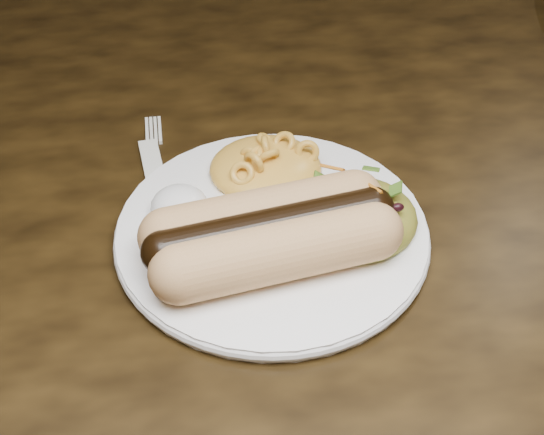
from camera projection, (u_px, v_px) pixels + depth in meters
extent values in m
cube|color=#31210C|center=(282.00, 151.00, 0.70)|extent=(1.60, 0.90, 0.04)
cylinder|color=white|center=(272.00, 234.00, 0.59)|extent=(0.27, 0.27, 0.01)
cylinder|color=tan|center=(274.00, 251.00, 0.54)|extent=(0.14, 0.06, 0.04)
cylinder|color=tan|center=(268.00, 218.00, 0.56)|extent=(0.14, 0.06, 0.04)
cylinder|color=black|center=(271.00, 230.00, 0.55)|extent=(0.15, 0.05, 0.03)
ellipsoid|color=#FABC4B|center=(265.00, 155.00, 0.62)|extent=(0.09, 0.08, 0.03)
ellipsoid|color=white|center=(179.00, 202.00, 0.59)|extent=(0.05, 0.05, 0.02)
ellipsoid|color=#B36A19|center=(355.00, 213.00, 0.58)|extent=(0.09, 0.08, 0.03)
cube|color=white|center=(156.00, 180.00, 0.64)|extent=(0.03, 0.14, 0.00)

